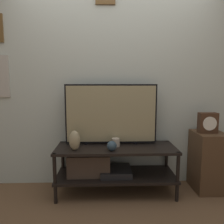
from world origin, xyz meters
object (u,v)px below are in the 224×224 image
object	(u,v)px
vase_round_glass	(112,146)
mantel_clock	(208,123)
television	(111,114)
vase_urn_stoneware	(75,140)
candle_jar	(116,142)
vase_slim_bronze	(69,136)

from	to	relation	value
vase_round_glass	mantel_clock	world-z (taller)	mantel_clock
television	vase_urn_stoneware	bearing A→B (deg)	-151.17
candle_jar	mantel_clock	size ratio (longest dim) A/B	0.40
vase_urn_stoneware	vase_slim_bronze	bearing A→B (deg)	109.42
television	vase_round_glass	world-z (taller)	television
vase_round_glass	vase_urn_stoneware	world-z (taller)	vase_urn_stoneware
vase_slim_bronze	candle_jar	size ratio (longest dim) A/B	1.81
television	vase_round_glass	xyz separation A→B (m)	(0.00, -0.26, -0.32)
vase_round_glass	vase_slim_bronze	bearing A→B (deg)	146.21
television	candle_jar	world-z (taller)	television
vase_slim_bronze	mantel_clock	size ratio (longest dim) A/B	0.71
television	vase_slim_bronze	xyz separation A→B (m)	(-0.53, 0.10, -0.29)
candle_jar	television	bearing A→B (deg)	121.33
candle_jar	vase_slim_bronze	bearing A→B (deg)	162.29
candle_jar	vase_urn_stoneware	bearing A→B (deg)	-163.31
vase_slim_bronze	mantel_clock	distance (m)	1.70
vase_urn_stoneware	candle_jar	bearing A→B (deg)	16.69
vase_round_glass	vase_urn_stoneware	xyz separation A→B (m)	(-0.41, 0.03, 0.06)
vase_slim_bronze	candle_jar	distance (m)	0.61
vase_slim_bronze	vase_urn_stoneware	bearing A→B (deg)	-70.58
vase_round_glass	candle_jar	bearing A→B (deg)	72.68
vase_urn_stoneware	candle_jar	world-z (taller)	vase_urn_stoneware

